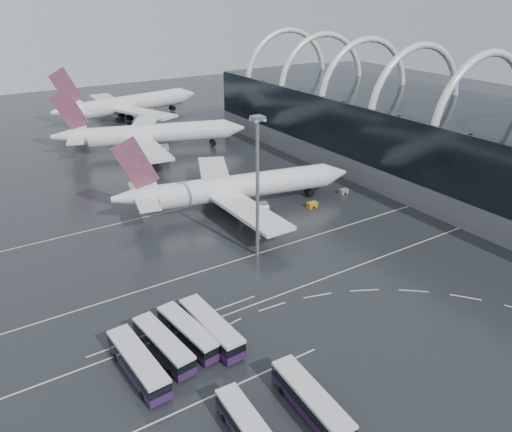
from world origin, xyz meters
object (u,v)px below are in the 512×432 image
airliner_gate_b (149,135)px  bus_row_far_c (311,401)px  bus_row_near_d (211,327)px  floodlight_mast (258,172)px  bus_row_near_b (163,345)px  airliner_main (234,188)px  gse_cart_belly_d (344,191)px  airliner_gate_c (127,105)px  gse_cart_belly_b (309,189)px  gse_cart_belly_a (312,205)px  gse_cart_belly_c (266,230)px  bus_row_near_c (188,332)px  bus_row_near_a (138,363)px  bus_row_far_a (250,430)px

airliner_gate_b → bus_row_far_c: bearing=-84.4°
bus_row_near_d → floodlight_mast: floodlight_mast is taller
bus_row_near_b → bus_row_near_d: bearing=-98.7°
bus_row_near_b → airliner_main: bearing=-47.3°
gse_cart_belly_d → airliner_gate_c: bearing=99.9°
airliner_gate_c → gse_cart_belly_d: size_ratio=28.08×
bus_row_near_d → gse_cart_belly_b: bearing=-54.0°
gse_cart_belly_b → bus_row_far_c: bearing=-128.1°
airliner_gate_b → gse_cart_belly_a: airliner_gate_b is taller
airliner_gate_b → gse_cart_belly_b: bearing=-51.1°
airliner_gate_b → gse_cart_belly_a: size_ratio=24.57×
gse_cart_belly_d → gse_cart_belly_b: bearing=135.1°
airliner_main → gse_cart_belly_c: (-1.03, -14.89, -4.31)m
bus_row_far_c → gse_cart_belly_c: 49.35m
airliner_main → bus_row_near_c: bearing=-116.4°
bus_row_near_b → gse_cart_belly_c: bus_row_near_b is taller
airliner_gate_b → floodlight_mast: 76.44m
airliner_gate_b → gse_cart_belly_a: 64.71m
gse_cart_belly_d → bus_row_near_a: bearing=-153.2°
bus_row_near_d → gse_cart_belly_b: (48.45, 38.27, -1.32)m
bus_row_near_c → bus_row_near_d: (3.21, -1.03, 0.14)m
bus_row_far_c → floodlight_mast: (15.93, 36.45, 15.21)m
airliner_main → airliner_gate_b: 52.86m
bus_row_far_c → gse_cart_belly_d: size_ratio=6.24×
bus_row_near_a → gse_cart_belly_a: bus_row_near_a is taller
bus_row_near_a → gse_cart_belly_b: size_ratio=6.80×
airliner_gate_b → floodlight_mast: (-8.22, -75.06, 11.87)m
bus_row_far_a → bus_row_far_c: bus_row_far_c is taller
bus_row_near_b → airliner_gate_c: bearing=-23.6°
bus_row_far_c → floodlight_mast: 42.58m
airliner_gate_c → gse_cart_belly_a: size_ratio=25.99×
airliner_main → airliner_gate_b: (0.34, 52.86, 0.33)m
floodlight_mast → gse_cart_belly_d: floodlight_mast is taller
bus_row_near_a → bus_row_near_b: 4.72m
bus_row_near_d → floodlight_mast: (19.35, 17.38, 15.16)m
airliner_gate_c → bus_row_near_c: 141.44m
airliner_gate_b → airliner_gate_c: 45.20m
airliner_gate_c → bus_row_near_b: 143.28m
gse_cart_belly_a → gse_cart_belly_d: size_ratio=1.08×
airliner_gate_c → gse_cart_belly_c: 112.66m
airliner_gate_c → bus_row_far_a: airliner_gate_c is taller
gse_cart_belly_a → gse_cart_belly_d: bearing=11.5°
airliner_main → bus_row_far_c: (-23.81, -58.65, -3.01)m
bus_row_far_c → bus_row_near_b: bearing=32.3°
gse_cart_belly_c → bus_row_near_a: bearing=-145.4°
airliner_main → bus_row_far_c: 63.37m
bus_row_near_d → gse_cart_belly_c: 36.02m
airliner_gate_c → gse_cart_belly_b: size_ratio=29.92×
airliner_gate_b → airliner_gate_c: airliner_gate_c is taller
bus_row_near_a → bus_row_near_b: bearing=-70.5°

